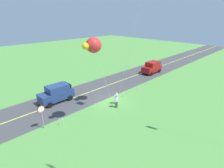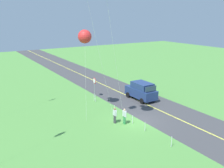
{
  "view_description": "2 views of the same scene",
  "coord_description": "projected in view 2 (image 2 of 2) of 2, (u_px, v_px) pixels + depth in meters",
  "views": [
    {
      "loc": [
        14.79,
        15.38,
        10.63
      ],
      "look_at": [
        1.87,
        2.47,
        3.53
      ],
      "focal_mm": 28.26,
      "sensor_mm": 36.0,
      "label": 1
    },
    {
      "loc": [
        -18.35,
        14.31,
        10.26
      ],
      "look_at": [
        0.33,
        2.67,
        4.19
      ],
      "focal_mm": 39.8,
      "sensor_mm": 36.0,
      "label": 2
    }
  ],
  "objects": [
    {
      "name": "ground_plane",
      "position": [
        136.0,
        121.0,
        25.05
      ],
      "size": [
        120.0,
        120.0,
        0.1
      ],
      "primitive_type": "cube",
      "color": "#549342"
    },
    {
      "name": "stop_sign",
      "position": [
        94.0,
        84.0,
        32.01
      ],
      "size": [
        0.76,
        0.08,
        2.56
      ],
      "color": "gray",
      "rests_on": "ground"
    },
    {
      "name": "fence_post_4",
      "position": [
        94.0,
        97.0,
        30.84
      ],
      "size": [
        0.05,
        0.05,
        0.9
      ],
      "primitive_type": "cylinder",
      "color": "silver",
      "rests_on": "ground"
    },
    {
      "name": "fence_post_3",
      "position": [
        114.0,
        109.0,
        27.02
      ],
      "size": [
        0.05,
        0.05,
        0.9
      ],
      "primitive_type": "cylinder",
      "color": "silver",
      "rests_on": "ground"
    },
    {
      "name": "car_suv_foreground",
      "position": [
        141.0,
        91.0,
        31.23
      ],
      "size": [
        4.4,
        2.12,
        2.24
      ],
      "color": "navy",
      "rests_on": "ground"
    },
    {
      "name": "fence_post_5",
      "position": [
        95.0,
        98.0,
        30.58
      ],
      "size": [
        0.05,
        0.05,
        0.9
      ],
      "primitive_type": "cylinder",
      "color": "silver",
      "rests_on": "ground"
    },
    {
      "name": "kite_orange_near",
      "position": [
        84.0,
        36.0,
        25.26
      ],
      "size": [
        3.28,
        1.79,
        8.92
      ],
      "color": "silver",
      "rests_on": "ground"
    },
    {
      "name": "road_centre_stripe",
      "position": [
        165.0,
        113.0,
        27.08
      ],
      "size": [
        120.0,
        0.16,
        0.0
      ],
      "primitive_type": "cube",
      "color": "#E5E04C",
      "rests_on": "asphalt_road"
    },
    {
      "name": "fence_post_2",
      "position": [
        133.0,
        119.0,
        24.3
      ],
      "size": [
        0.05,
        0.05,
        0.9
      ],
      "primitive_type": "cylinder",
      "color": "silver",
      "rests_on": "ground"
    },
    {
      "name": "asphalt_road",
      "position": [
        165.0,
        113.0,
        27.08
      ],
      "size": [
        120.0,
        7.0,
        0.0
      ],
      "primitive_type": "cube",
      "color": "#424244",
      "rests_on": "ground"
    },
    {
      "name": "person_adult_companion",
      "position": [
        115.0,
        115.0,
        24.33
      ],
      "size": [
        0.58,
        0.22,
        1.6
      ],
      "rotation": [
        0.0,
        0.0,
        5.18
      ],
      "color": "#3F3F47",
      "rests_on": "ground"
    },
    {
      "name": "fence_post_0",
      "position": [
        171.0,
        142.0,
        19.99
      ],
      "size": [
        0.05,
        0.05,
        0.9
      ],
      "primitive_type": "cylinder",
      "color": "silver",
      "rests_on": "ground"
    },
    {
      "name": "fence_post_1",
      "position": [
        145.0,
        126.0,
        22.74
      ],
      "size": [
        0.05,
        0.05,
        0.9
      ],
      "primitive_type": "cylinder",
      "color": "silver",
      "rests_on": "ground"
    },
    {
      "name": "person_adult_near",
      "position": [
        124.0,
        116.0,
        24.11
      ],
      "size": [
        0.58,
        0.22,
        1.6
      ],
      "rotation": [
        0.0,
        0.0,
        1.0
      ],
      "color": "#338C4C",
      "rests_on": "ground"
    }
  ]
}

